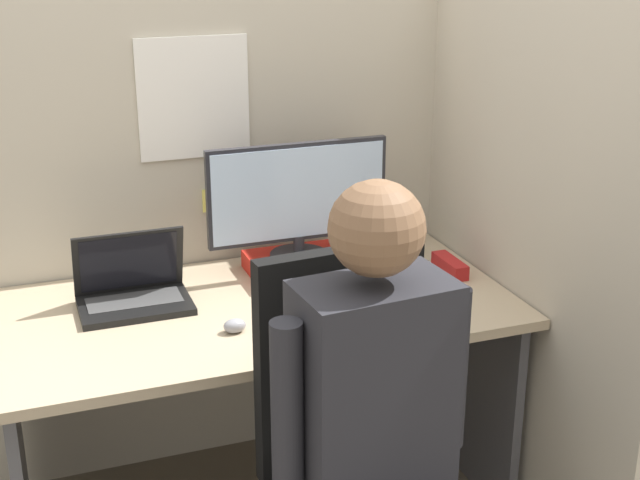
{
  "coord_description": "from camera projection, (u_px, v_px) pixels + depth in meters",
  "views": [
    {
      "loc": [
        -0.64,
        -1.91,
        1.78
      ],
      "look_at": [
        0.12,
        0.19,
        0.96
      ],
      "focal_mm": 50.0,
      "sensor_mm": 36.0,
      "label": 1
    }
  ],
  "objects": [
    {
      "name": "desk",
      "position": [
        259.0,
        357.0,
        2.66
      ],
      "size": [
        1.49,
        0.77,
        0.71
      ],
      "color": "tan",
      "rests_on": "ground"
    },
    {
      "name": "paper_box",
      "position": [
        299.0,
        265.0,
        2.81
      ],
      "size": [
        0.31,
        0.25,
        0.06
      ],
      "color": "red",
      "rests_on": "desk"
    },
    {
      "name": "person",
      "position": [
        381.0,
        427.0,
        1.92
      ],
      "size": [
        0.48,
        0.47,
        1.28
      ],
      "color": "black",
      "rests_on": "ground"
    },
    {
      "name": "office_chair",
      "position": [
        356.0,
        471.0,
        2.15
      ],
      "size": [
        0.53,
        0.57,
        1.04
      ],
      "color": "black",
      "rests_on": "ground"
    },
    {
      "name": "laptop",
      "position": [
        133.0,
        292.0,
        2.57
      ],
      "size": [
        0.32,
        0.21,
        0.22
      ],
      "color": "black",
      "rests_on": "desk"
    },
    {
      "name": "stapler",
      "position": [
        450.0,
        266.0,
        2.82
      ],
      "size": [
        0.05,
        0.16,
        0.05
      ],
      "color": "#A31919",
      "rests_on": "desk"
    },
    {
      "name": "coffee_mug",
      "position": [
        403.0,
        243.0,
        2.94
      ],
      "size": [
        0.08,
        0.08,
        0.1
      ],
      "color": "teal",
      "rests_on": "desk"
    },
    {
      "name": "mouse",
      "position": [
        235.0,
        326.0,
        2.42
      ],
      "size": [
        0.06,
        0.04,
        0.04
      ],
      "color": "gray",
      "rests_on": "desk"
    },
    {
      "name": "cubicle_panel_right",
      "position": [
        504.0,
        240.0,
        2.73
      ],
      "size": [
        0.04,
        1.42,
        1.69
      ],
      "color": "#B7AD99",
      "rests_on": "ground"
    },
    {
      "name": "carrot_toy",
      "position": [
        355.0,
        320.0,
        2.44
      ],
      "size": [
        0.05,
        0.16,
        0.05
      ],
      "color": "orange",
      "rests_on": "desk"
    },
    {
      "name": "cubicle_panel_back",
      "position": [
        221.0,
        219.0,
        2.91
      ],
      "size": [
        1.99,
        0.05,
        1.69
      ],
      "color": "#B7AD99",
      "rests_on": "ground"
    },
    {
      "name": "monitor",
      "position": [
        298.0,
        198.0,
        2.74
      ],
      "size": [
        0.57,
        0.18,
        0.37
      ],
      "color": "#232328",
      "rests_on": "paper_box"
    }
  ]
}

